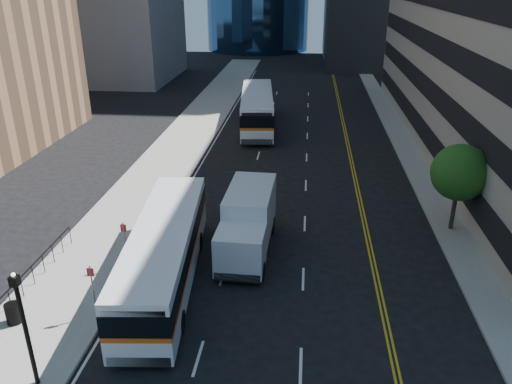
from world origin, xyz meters
TOP-DOWN VIEW (x-y plane):
  - ground at (0.00, 0.00)m, footprint 160.00×160.00m
  - sidewalk_west at (-10.50, 25.00)m, footprint 5.00×90.00m
  - sidewalk_east at (9.00, 25.00)m, footprint 2.00×90.00m
  - street_tree at (9.00, 8.00)m, footprint 3.20×3.20m
  - lamp_post at (-9.00, -6.00)m, footprint 0.28×0.28m
  - bus_front at (-6.08, 0.96)m, footprint 3.78×12.30m
  - bus_rear at (-4.45, 28.41)m, footprint 4.20×13.57m
  - box_truck at (-2.53, 4.48)m, footprint 2.57×6.93m
  - trash_can at (-11.69, -2.81)m, footprint 0.76×0.76m

SIDE VIEW (x-z plane):
  - ground at x=0.00m, z-range 0.00..0.00m
  - sidewalk_west at x=-10.50m, z-range 0.00..0.15m
  - sidewalk_east at x=9.00m, z-range 0.00..0.15m
  - trash_can at x=-11.69m, z-range 0.15..1.08m
  - bus_front at x=-6.08m, z-range 0.14..3.26m
  - box_truck at x=-2.53m, z-range 0.09..3.38m
  - bus_rear at x=-4.45m, z-range 0.16..3.60m
  - lamp_post at x=-9.00m, z-range 0.44..5.00m
  - street_tree at x=9.00m, z-range 1.09..6.19m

